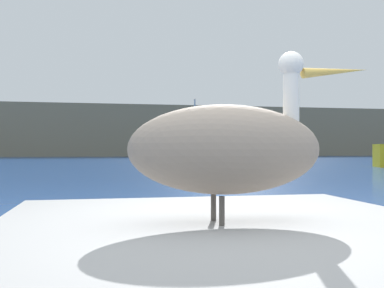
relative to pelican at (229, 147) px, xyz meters
name	(u,v)px	position (x,y,z in m)	size (l,w,h in m)	color
hillside_backdrop	(109,132)	(-0.02, 68.97, 2.69)	(140.00, 14.73, 7.60)	#7F755B
pier_dock	(227,288)	(-0.01, 0.00, -0.76)	(2.50, 2.59, 0.71)	gray
pelican	(229,147)	(0.00, 0.00, 0.00)	(1.41, 0.49, 0.95)	gray
fishing_boat_teal	(217,152)	(7.64, 29.64, -0.25)	(5.50, 2.03, 4.83)	teal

